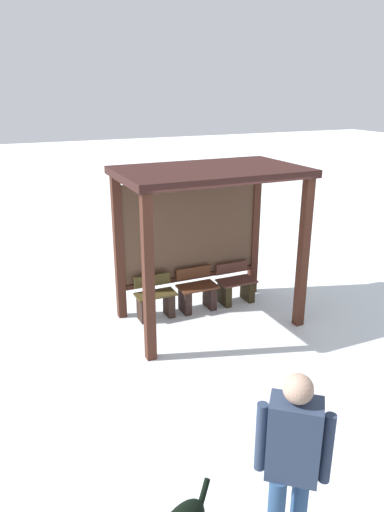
{
  "coord_description": "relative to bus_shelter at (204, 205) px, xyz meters",
  "views": [
    {
      "loc": [
        -3.23,
        -6.52,
        3.73
      ],
      "look_at": [
        -0.25,
        0.13,
        1.15
      ],
      "focal_mm": 33.34,
      "sensor_mm": 36.0,
      "label": 1
    }
  ],
  "objects": [
    {
      "name": "ground_plane",
      "position": [
        0.0,
        -0.23,
        -1.96
      ],
      "size": [
        60.0,
        60.0,
        0.0
      ],
      "primitive_type": "plane",
      "color": "white"
    },
    {
      "name": "person_walking",
      "position": [
        -1.3,
        -4.36,
        -0.93
      ],
      "size": [
        0.52,
        0.45,
        1.76
      ],
      "color": "#2E3C56",
      "rests_on": "ground"
    },
    {
      "name": "bench_left_inside",
      "position": [
        -0.78,
        0.24,
        -1.65
      ],
      "size": [
        0.68,
        0.34,
        0.74
      ],
      "color": "#45391B",
      "rests_on": "ground"
    },
    {
      "name": "bench_center_inside",
      "position": [
        0.0,
        0.24,
        -1.66
      ],
      "size": [
        0.68,
        0.41,
        0.74
      ],
      "color": "#552D1A",
      "rests_on": "ground"
    },
    {
      "name": "bench_right_inside",
      "position": [
        0.78,
        0.24,
        -1.67
      ],
      "size": [
        0.68,
        0.41,
        0.71
      ],
      "color": "#4F2C23",
      "rests_on": "ground"
    },
    {
      "name": "bus_shelter",
      "position": [
        0.0,
        0.0,
        0.0
      ],
      "size": [
        2.85,
        1.74,
        2.58
      ],
      "color": "#422117",
      "rests_on": "ground"
    }
  ]
}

